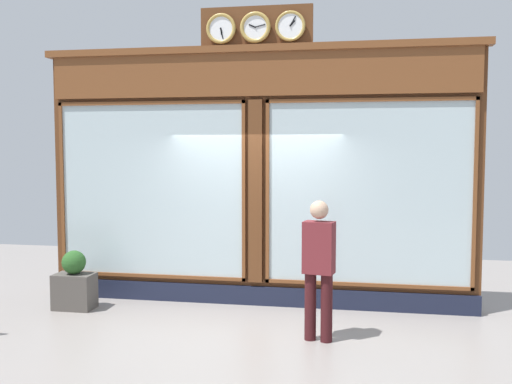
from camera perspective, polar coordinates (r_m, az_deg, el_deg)
ground_plane at (r=6.14m, az=-4.91°, el=-17.75°), size 14.00×14.00×0.00m
shop_facade at (r=8.56m, az=0.15°, el=1.68°), size 6.43×0.42×4.32m
pedestrian at (r=7.00m, az=6.17°, el=-7.04°), size 0.40×0.29×1.69m
planter_box at (r=8.85m, az=-17.35°, el=-9.28°), size 0.56×0.36×0.51m
planter_shrub at (r=8.76m, az=-17.42°, el=-6.58°), size 0.34×0.34×0.34m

